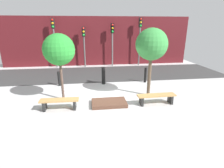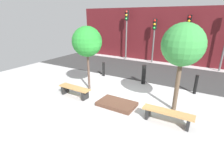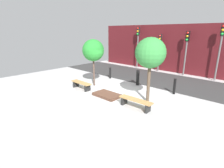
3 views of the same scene
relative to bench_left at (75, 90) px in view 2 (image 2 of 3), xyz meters
name	(u,v)px [view 2 (image 2 of 3)]	position (x,y,z in m)	size (l,w,h in m)	color
ground_plane	(127,97)	(2.12, 1.14, -0.32)	(18.00, 18.00, 0.00)	#B3B3B3
road_strip	(157,72)	(2.12, 5.61, -0.32)	(18.00, 4.37, 0.01)	#333333
building_facade	(172,36)	(2.12, 8.86, 1.75)	(16.20, 0.50, 4.14)	#511419
bench_left	(75,90)	(0.00, 0.00, 0.00)	(1.61, 0.43, 0.46)	black
bench_right	(168,115)	(4.23, 0.00, 0.00)	(1.74, 0.42, 0.45)	black
planter_bed	(117,104)	(2.12, 0.20, -0.25)	(1.55, 0.95, 0.15)	brown
tree_behind_left_bench	(87,42)	(0.00, 1.08, 2.04)	(1.41, 1.41, 3.08)	#4E3B32
tree_behind_right_bench	(183,45)	(4.23, 1.08, 2.20)	(1.51, 1.51, 3.30)	brown
bollard_far_left	(104,69)	(-0.49, 3.17, 0.11)	(0.15, 0.15, 0.86)	black
bollard_left	(144,75)	(2.12, 3.17, 0.20)	(0.22, 0.22, 1.04)	black
bollard_center	(196,85)	(4.72, 3.17, 0.14)	(0.14, 0.14, 0.93)	black
traffic_light_west	(126,26)	(-1.44, 8.08, 2.39)	(0.28, 0.27, 3.94)	#5A5A5A
traffic_light_mid_west	(154,33)	(0.93, 8.08, 1.97)	(0.28, 0.27, 3.31)	#525252
traffic_light_mid_east	(188,32)	(3.30, 8.08, 2.14)	(0.28, 0.27, 3.56)	#5D5D5D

